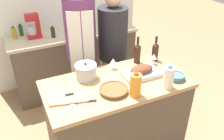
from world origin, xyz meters
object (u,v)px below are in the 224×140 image
object	(u,v)px
roasting_pan	(141,72)
wine_bottle_green	(155,51)
milk_jug	(169,78)
cutting_board	(69,98)
wicker_basket	(114,90)
mixing_bowl	(177,76)
stand_mixer	(33,28)
person_cook_aproned	(82,48)
condiment_bottle_extra	(21,30)
knife_chef	(83,102)
person_cook_guest	(113,49)
knife_bread	(73,105)
stock_pot	(86,72)
wine_glass_left	(113,62)
juice_jug	(136,85)
wine_bottle_dark	(137,53)
wine_glass_right	(154,57)
condiment_bottle_short	(14,33)
condiment_bottle_tall	(53,32)
knife_paring	(63,96)

from	to	relation	value
roasting_pan	wine_bottle_green	size ratio (longest dim) A/B	1.32
milk_jug	roasting_pan	bearing A→B (deg)	113.37
cutting_board	wicker_basket	bearing A→B (deg)	-11.20
wicker_basket	mixing_bowl	world-z (taller)	mixing_bowl
stand_mixer	person_cook_aproned	distance (m)	0.84
stand_mixer	condiment_bottle_extra	size ratio (longest dim) A/B	2.02
roasting_pan	knife_chef	xyz separation A→B (m)	(-0.66, -0.14, -0.04)
condiment_bottle_extra	person_cook_guest	world-z (taller)	person_cook_guest
knife_bread	mixing_bowl	bearing A→B (deg)	-2.31
stock_pot	knife_chef	distance (m)	0.38
knife_bread	condiment_bottle_extra	distance (m)	1.76
wine_glass_left	condiment_bottle_extra	world-z (taller)	condiment_bottle_extra
juice_jug	condiment_bottle_extra	xyz separation A→B (m)	(-0.73, 1.85, -0.03)
wine_bottle_dark	wine_glass_right	xyz separation A→B (m)	(0.14, -0.12, -0.03)
stock_pot	milk_jug	bearing A→B (deg)	-36.78
milk_jug	stand_mixer	distance (m)	1.94
knife_chef	person_cook_guest	world-z (taller)	person_cook_guest
stock_pot	milk_jug	distance (m)	0.78
knife_bread	condiment_bottle_extra	world-z (taller)	condiment_bottle_extra
wine_bottle_dark	knife_chef	size ratio (longest dim) A/B	1.21
mixing_bowl	person_cook_guest	world-z (taller)	person_cook_guest
stock_pot	condiment_bottle_short	size ratio (longest dim) A/B	1.29
condiment_bottle_tall	person_cook_guest	size ratio (longest dim) A/B	0.10
knife_bread	person_cook_guest	distance (m)	1.21
wicker_basket	milk_jug	xyz separation A→B (m)	(0.48, -0.14, 0.08)
milk_jug	condiment_bottle_tall	bearing A→B (deg)	112.54
condiment_bottle_extra	wine_glass_right	bearing A→B (deg)	-50.97
knife_bread	wine_bottle_green	bearing A→B (deg)	19.79
cutting_board	condiment_bottle_tall	bearing A→B (deg)	81.92
juice_jug	wine_glass_right	world-z (taller)	juice_jug
condiment_bottle_short	wine_glass_left	bearing A→B (deg)	-56.66
wicker_basket	condiment_bottle_tall	size ratio (longest dim) A/B	1.70
wine_bottle_green	wine_glass_right	xyz separation A→B (m)	(-0.07, -0.08, -0.02)
mixing_bowl	condiment_bottle_extra	distance (m)	2.17
wine_bottle_green	stock_pot	bearing A→B (deg)	-177.89
wicker_basket	stand_mixer	xyz separation A→B (m)	(-0.42, 1.58, 0.11)
roasting_pan	condiment_bottle_extra	world-z (taller)	condiment_bottle_extra
stock_pot	stand_mixer	xyz separation A→B (m)	(-0.28, 1.25, 0.06)
wine_bottle_dark	stand_mixer	distance (m)	1.48
juice_jug	knife_bread	xyz separation A→B (m)	(-0.53, 0.09, -0.10)
knife_chef	stand_mixer	distance (m)	1.60
milk_jug	knife_chef	size ratio (longest dim) A/B	0.92
juice_jug	milk_jug	world-z (taller)	juice_jug
cutting_board	knife_chef	bearing A→B (deg)	-44.44
wicker_basket	person_cook_guest	bearing A→B (deg)	65.05
person_cook_aproned	condiment_bottle_tall	bearing A→B (deg)	122.32
stock_pot	wine_bottle_green	bearing A→B (deg)	2.11
milk_jug	knife_paring	world-z (taller)	milk_jug
person_cook_aproned	person_cook_guest	size ratio (longest dim) A/B	1.12
wine_glass_left	condiment_bottle_extra	bearing A→B (deg)	118.97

